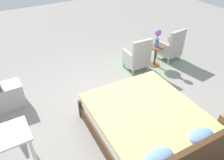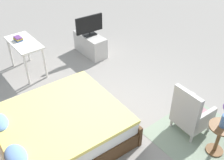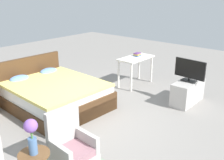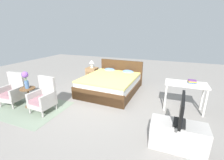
# 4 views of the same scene
# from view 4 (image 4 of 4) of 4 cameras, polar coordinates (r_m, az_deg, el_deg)

# --- Properties ---
(ground_plane) EXTENTS (16.00, 16.00, 0.00)m
(ground_plane) POSITION_cam_4_polar(r_m,az_deg,el_deg) (4.47, -4.51, -9.58)
(ground_plane) COLOR gray
(floor_rug) EXTENTS (2.10, 1.50, 0.01)m
(floor_rug) POSITION_cam_4_polar(r_m,az_deg,el_deg) (4.95, -29.26, -9.10)
(floor_rug) COLOR gray
(floor_rug) RESTS_ON ground_plane
(bed) EXTENTS (1.85, 2.24, 0.96)m
(bed) POSITION_cam_4_polar(r_m,az_deg,el_deg) (5.38, -0.25, -1.21)
(bed) COLOR #472D19
(bed) RESTS_ON ground_plane
(armchair_by_window_left) EXTENTS (0.59, 0.59, 0.92)m
(armchair_by_window_left) POSITION_cam_4_polar(r_m,az_deg,el_deg) (5.28, -33.45, -3.71)
(armchair_by_window_left) COLOR #ADA8A3
(armchair_by_window_left) RESTS_ON floor_rug
(armchair_by_window_right) EXTENTS (0.57, 0.57, 0.92)m
(armchair_by_window_right) POSITION_cam_4_polar(r_m,az_deg,el_deg) (4.43, -24.60, -6.10)
(armchair_by_window_right) COLOR #ADA8A3
(armchair_by_window_right) RESTS_ON floor_rug
(side_table) EXTENTS (0.40, 0.40, 0.56)m
(side_table) POSITION_cam_4_polar(r_m,az_deg,el_deg) (4.86, -29.13, -5.02)
(side_table) COLOR brown
(side_table) RESTS_ON ground_plane
(flower_vase) EXTENTS (0.17, 0.17, 0.48)m
(flower_vase) POSITION_cam_4_polar(r_m,az_deg,el_deg) (4.71, -30.06, 0.63)
(flower_vase) COLOR #4C709E
(flower_vase) RESTS_ON side_table
(nightstand) EXTENTS (0.44, 0.41, 0.59)m
(nightstand) POSITION_cam_4_polar(r_m,az_deg,el_deg) (6.54, -7.57, 2.16)
(nightstand) COLOR #997047
(nightstand) RESTS_ON ground_plane
(table_lamp) EXTENTS (0.22, 0.22, 0.33)m
(table_lamp) POSITION_cam_4_polar(r_m,az_deg,el_deg) (6.42, -7.76, 6.54)
(table_lamp) COLOR silver
(table_lamp) RESTS_ON nightstand
(tv_stand) EXTENTS (0.96, 0.40, 0.53)m
(tv_stand) POSITION_cam_4_polar(r_m,az_deg,el_deg) (3.13, 23.62, -18.94)
(tv_stand) COLOR #B7B2AD
(tv_stand) RESTS_ON ground_plane
(tv_flatscreen) EXTENTS (0.23, 0.73, 0.50)m
(tv_flatscreen) POSITION_cam_4_polar(r_m,az_deg,el_deg) (2.86, 24.98, -10.47)
(tv_flatscreen) COLOR black
(tv_flatscreen) RESTS_ON tv_stand
(vanity_desk) EXTENTS (1.04, 0.52, 0.78)m
(vanity_desk) POSITION_cam_4_polar(r_m,az_deg,el_deg) (4.42, 26.24, -2.54)
(vanity_desk) COLOR silver
(vanity_desk) RESTS_ON ground_plane
(book_stack) EXTENTS (0.21, 0.16, 0.09)m
(book_stack) POSITION_cam_4_polar(r_m,az_deg,el_deg) (4.44, 28.21, -0.53)
(book_stack) COLOR #284C8E
(book_stack) RESTS_ON vanity_desk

